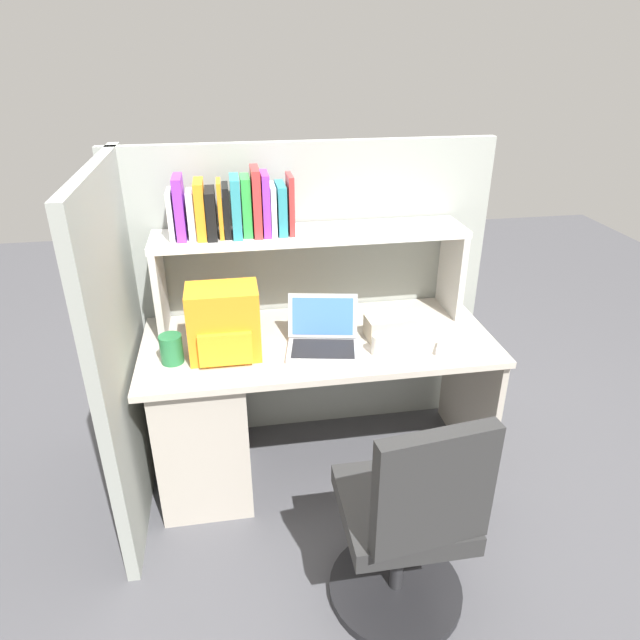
{
  "coord_description": "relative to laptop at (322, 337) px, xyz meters",
  "views": [
    {
      "loc": [
        -0.37,
        -2.25,
        1.96
      ],
      "look_at": [
        0.0,
        -0.05,
        0.85
      ],
      "focal_mm": 31.64,
      "sensor_mm": 36.0,
      "label": 1
    }
  ],
  "objects": [
    {
      "name": "desk",
      "position": [
        -0.39,
        0.08,
        -0.38
      ],
      "size": [
        1.6,
        0.7,
        0.73
      ],
      "color": "beige",
      "rests_on": "ground_plane"
    },
    {
      "name": "backpack",
      "position": [
        -0.42,
        0.0,
        0.1
      ],
      "size": [
        0.3,
        0.23,
        0.31
      ],
      "color": "orange",
      "rests_on": "desk"
    },
    {
      "name": "cubicle_partition_rear",
      "position": [
        -0.0,
        0.46,
        -0.01
      ],
      "size": [
        1.84,
        0.05,
        1.55
      ],
      "primitive_type": "cube",
      "color": "#939991",
      "rests_on": "ground_plane"
    },
    {
      "name": "overhead_hutch",
      "position": [
        -0.0,
        0.28,
        0.3
      ],
      "size": [
        1.44,
        0.28,
        0.45
      ],
      "color": "beige",
      "rests_on": "desk"
    },
    {
      "name": "snack_canister",
      "position": [
        -0.65,
        -0.02,
        0.01
      ],
      "size": [
        0.1,
        0.1,
        0.13
      ],
      "primitive_type": "cylinder",
      "color": "#26723F",
      "rests_on": "desk"
    },
    {
      "name": "laptop",
      "position": [
        0.0,
        0.0,
        0.0
      ],
      "size": [
        0.35,
        0.31,
        0.22
      ],
      "color": "#B7BABF",
      "rests_on": "desk"
    },
    {
      "name": "ground_plane",
      "position": [
        -0.0,
        0.08,
        -0.78
      ],
      "size": [
        8.0,
        8.0,
        0.0
      ],
      "primitive_type": "plane",
      "color": "#4C4C51"
    },
    {
      "name": "computer_mouse",
      "position": [
        0.52,
        -0.13,
        -0.03
      ],
      "size": [
        0.1,
        0.12,
        0.03
      ],
      "primitive_type": "cube",
      "rotation": [
        0.0,
        0.0,
        -0.49
      ],
      "color": "silver",
      "rests_on": "desk"
    },
    {
      "name": "cubicle_partition_left",
      "position": [
        -0.85,
        0.03,
        -0.01
      ],
      "size": [
        0.05,
        1.06,
        1.55
      ],
      "primitive_type": "cube",
      "color": "#939991",
      "rests_on": "ground_plane"
    },
    {
      "name": "tissue_box",
      "position": [
        0.32,
        0.05,
        -0.0
      ],
      "size": [
        0.23,
        0.14,
        0.1
      ],
      "primitive_type": "cube",
      "rotation": [
        0.0,
        0.0,
        0.08
      ],
      "color": "#BFB299",
      "rests_on": "desk"
    },
    {
      "name": "paper_cup",
      "position": [
        0.24,
        -0.1,
        -0.0
      ],
      "size": [
        0.08,
        0.08,
        0.09
      ],
      "primitive_type": "cylinder",
      "color": "white",
      "rests_on": "desk"
    },
    {
      "name": "office_chair",
      "position": [
        0.18,
        -0.77,
        -0.39
      ],
      "size": [
        0.52,
        0.52,
        0.93
      ],
      "rotation": [
        0.0,
        0.0,
        3.27
      ],
      "color": "black",
      "rests_on": "ground_plane"
    },
    {
      "name": "reference_books_on_shelf",
      "position": [
        -0.35,
        0.28,
        0.52
      ],
      "size": [
        0.54,
        0.19,
        0.29
      ],
      "color": "white",
      "rests_on": "overhead_hutch"
    }
  ]
}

